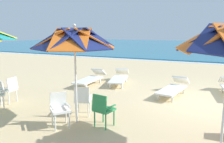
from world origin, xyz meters
The scene contains 11 objects.
ground_plane centered at (0.00, 0.00, 0.00)m, with size 80.00×80.00×0.00m, color beige.
sea centered at (0.00, 28.74, 0.05)m, with size 80.00×36.00×0.10m, color teal.
surf_foam centered at (0.00, 10.44, 0.01)m, with size 80.00×0.70×0.01m, color white.
beach_umbrella_1 centered at (-3.12, -2.83, 2.20)m, with size 2.13×2.13×2.58m.
plastic_chair_1 centered at (-2.37, -2.80, 0.50)m, with size 0.52×0.54×0.87m.
plastic_chair_2 centered at (-3.39, -3.18, 0.50)m, with size 0.63×0.63×0.87m.
plastic_chair_3 centered at (-3.24, -2.33, 0.50)m, with size 0.57×0.59×0.87m.
plastic_chair_4 centered at (-6.11, -2.28, 0.50)m, with size 0.50×0.47×0.87m.
sun_lounger_1 centered at (-1.20, 0.87, 0.28)m, with size 0.99×2.22×0.62m.
sun_lounger_2 centered at (-3.77, 1.76, 0.28)m, with size 1.07×2.23×0.62m.
sun_lounger_3 centered at (-4.90, 1.10, 0.28)m, with size 0.65×2.15×0.62m.
Camera 1 is at (0.04, -7.66, 2.41)m, focal length 36.43 mm.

